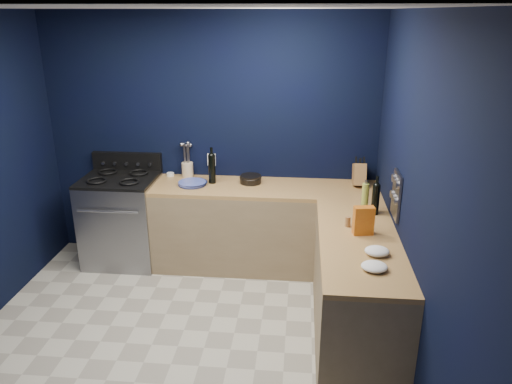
# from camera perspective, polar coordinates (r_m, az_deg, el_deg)

# --- Properties ---
(floor) EXTENTS (3.50, 3.50, 0.02)m
(floor) POSITION_cam_1_polar(r_m,az_deg,el_deg) (4.26, -9.08, -17.40)
(floor) COLOR #AFAB9A
(floor) RESTS_ON ground
(ceiling) EXTENTS (3.50, 3.50, 0.02)m
(ceiling) POSITION_cam_1_polar(r_m,az_deg,el_deg) (3.39, -11.67, 20.43)
(ceiling) COLOR silver
(ceiling) RESTS_ON ground
(wall_back) EXTENTS (3.50, 0.02, 2.60)m
(wall_back) POSITION_cam_1_polar(r_m,az_deg,el_deg) (5.26, -5.22, 6.14)
(wall_back) COLOR black
(wall_back) RESTS_ON ground
(wall_right) EXTENTS (0.02, 3.50, 2.60)m
(wall_right) POSITION_cam_1_polar(r_m,az_deg,el_deg) (3.58, 18.05, -1.66)
(wall_right) COLOR black
(wall_right) RESTS_ON ground
(wall_front) EXTENTS (3.50, 0.02, 2.60)m
(wall_front) POSITION_cam_1_polar(r_m,az_deg,el_deg) (2.18, -22.83, -17.46)
(wall_front) COLOR black
(wall_front) RESTS_ON ground
(cab_back) EXTENTS (2.30, 0.63, 0.86)m
(cab_back) POSITION_cam_1_polar(r_m,az_deg,el_deg) (5.17, 1.01, -4.28)
(cab_back) COLOR #897353
(cab_back) RESTS_ON floor
(top_back) EXTENTS (2.30, 0.63, 0.04)m
(top_back) POSITION_cam_1_polar(r_m,az_deg,el_deg) (5.00, 1.04, 0.42)
(top_back) COLOR brown
(top_back) RESTS_ON cab_back
(cab_right) EXTENTS (0.63, 1.67, 0.86)m
(cab_right) POSITION_cam_1_polar(r_m,az_deg,el_deg) (4.17, 11.49, -11.22)
(cab_right) COLOR #897353
(cab_right) RESTS_ON floor
(top_right) EXTENTS (0.63, 1.67, 0.04)m
(top_right) POSITION_cam_1_polar(r_m,az_deg,el_deg) (3.95, 11.94, -5.65)
(top_right) COLOR brown
(top_right) RESTS_ON cab_right
(gas_range) EXTENTS (0.76, 0.66, 0.92)m
(gas_range) POSITION_cam_1_polar(r_m,az_deg,el_deg) (5.46, -15.24, -3.28)
(gas_range) COLOR gray
(gas_range) RESTS_ON floor
(oven_door) EXTENTS (0.59, 0.02, 0.42)m
(oven_door) POSITION_cam_1_polar(r_m,az_deg,el_deg) (5.20, -16.40, -4.75)
(oven_door) COLOR black
(oven_door) RESTS_ON gas_range
(cooktop) EXTENTS (0.76, 0.66, 0.03)m
(cooktop) POSITION_cam_1_polar(r_m,az_deg,el_deg) (5.30, -15.71, 1.44)
(cooktop) COLOR black
(cooktop) RESTS_ON gas_range
(backguard) EXTENTS (0.76, 0.06, 0.20)m
(backguard) POSITION_cam_1_polar(r_m,az_deg,el_deg) (5.53, -14.74, 3.47)
(backguard) COLOR black
(backguard) RESTS_ON gas_range
(spice_panel) EXTENTS (0.02, 0.28, 0.38)m
(spice_panel) POSITION_cam_1_polar(r_m,az_deg,el_deg) (4.12, 16.01, -0.36)
(spice_panel) COLOR gray
(spice_panel) RESTS_ON wall_right
(wall_outlet) EXTENTS (0.09, 0.02, 0.13)m
(wall_outlet) POSITION_cam_1_polar(r_m,az_deg,el_deg) (5.29, -5.19, 3.77)
(wall_outlet) COLOR white
(wall_outlet) RESTS_ON wall_back
(plate_stack) EXTENTS (0.35, 0.35, 0.04)m
(plate_stack) POSITION_cam_1_polar(r_m,az_deg,el_deg) (5.07, -7.43, 1.01)
(plate_stack) COLOR #3947AC
(plate_stack) RESTS_ON top_back
(ramekin) EXTENTS (0.09, 0.09, 0.03)m
(ramekin) POSITION_cam_1_polar(r_m,az_deg,el_deg) (5.40, -9.93, 2.04)
(ramekin) COLOR white
(ramekin) RESTS_ON top_back
(utensil_crock) EXTENTS (0.16, 0.16, 0.15)m
(utensil_crock) POSITION_cam_1_polar(r_m,az_deg,el_deg) (5.33, -7.97, 2.61)
(utensil_crock) COLOR beige
(utensil_crock) RESTS_ON top_back
(wine_bottle_back) EXTENTS (0.08, 0.08, 0.30)m
(wine_bottle_back) POSITION_cam_1_polar(r_m,az_deg,el_deg) (5.07, -5.14, 2.67)
(wine_bottle_back) COLOR black
(wine_bottle_back) RESTS_ON top_back
(lemon_basket) EXTENTS (0.26, 0.26, 0.08)m
(lemon_basket) POSITION_cam_1_polar(r_m,az_deg,el_deg) (5.08, -0.63, 1.50)
(lemon_basket) COLOR black
(lemon_basket) RESTS_ON top_back
(knife_block) EXTENTS (0.12, 0.26, 0.27)m
(knife_block) POSITION_cam_1_polar(r_m,az_deg,el_deg) (5.11, 11.90, 2.00)
(knife_block) COLOR brown
(knife_block) RESTS_ON top_back
(wine_bottle_right) EXTENTS (0.07, 0.07, 0.27)m
(wine_bottle_right) POSITION_cam_1_polar(r_m,az_deg,el_deg) (4.39, 13.73, -0.87)
(wine_bottle_right) COLOR black
(wine_bottle_right) RESTS_ON top_right
(oil_bottle) EXTENTS (0.07, 0.07, 0.27)m
(oil_bottle) POSITION_cam_1_polar(r_m,az_deg,el_deg) (4.42, 12.56, -0.68)
(oil_bottle) COLOR #92A23C
(oil_bottle) RESTS_ON top_right
(spice_jar_near) EXTENTS (0.06, 0.06, 0.11)m
(spice_jar_near) POSITION_cam_1_polar(r_m,az_deg,el_deg) (4.17, 11.55, -3.08)
(spice_jar_near) COLOR olive
(spice_jar_near) RESTS_ON top_right
(spice_jar_far) EXTENTS (0.06, 0.06, 0.09)m
(spice_jar_far) POSITION_cam_1_polar(r_m,az_deg,el_deg) (4.13, 10.61, -3.41)
(spice_jar_far) COLOR olive
(spice_jar_far) RESTS_ON top_right
(crouton_bag) EXTENTS (0.17, 0.10, 0.23)m
(crouton_bag) POSITION_cam_1_polar(r_m,az_deg,el_deg) (3.99, 12.39, -3.27)
(crouton_bag) COLOR #A41308
(crouton_bag) RESTS_ON top_right
(towel_front) EXTENTS (0.19, 0.17, 0.06)m
(towel_front) POSITION_cam_1_polar(r_m,az_deg,el_deg) (3.71, 13.90, -6.69)
(towel_front) COLOR white
(towel_front) RESTS_ON top_right
(towel_end) EXTENTS (0.20, 0.19, 0.05)m
(towel_end) POSITION_cam_1_polar(r_m,az_deg,el_deg) (3.51, 13.60, -8.42)
(towel_end) COLOR white
(towel_end) RESTS_ON top_right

